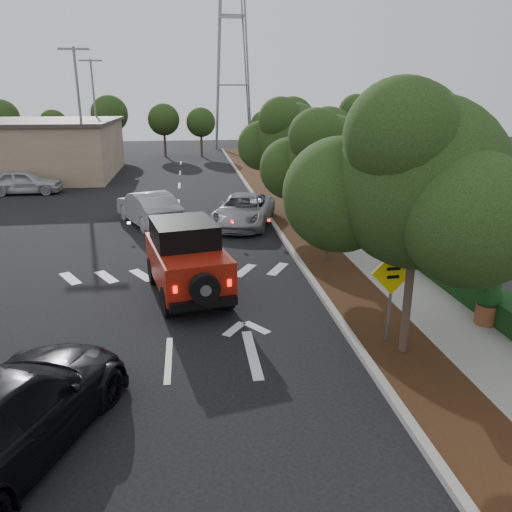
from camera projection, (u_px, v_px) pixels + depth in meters
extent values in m
plane|color=black|center=(169.00, 360.00, 11.83)|extent=(120.00, 120.00, 0.00)
cube|color=#9E9B93|center=(274.00, 225.00, 23.70)|extent=(0.20, 70.00, 0.15)
cube|color=black|center=(295.00, 225.00, 23.84)|extent=(1.80, 70.00, 0.12)
cube|color=gray|center=(333.00, 223.00, 24.08)|extent=(2.00, 70.00, 0.12)
cube|color=black|center=(362.00, 216.00, 24.15)|extent=(0.80, 70.00, 0.80)
cylinder|color=black|center=(154.00, 270.00, 16.51)|extent=(0.48, 0.92, 0.88)
cylinder|color=black|center=(204.00, 265.00, 17.05)|extent=(0.48, 0.92, 0.88)
cylinder|color=black|center=(168.00, 302.00, 14.02)|extent=(0.48, 0.92, 0.88)
cylinder|color=black|center=(227.00, 294.00, 14.56)|extent=(0.48, 0.92, 0.88)
cube|color=maroon|center=(187.00, 263.00, 15.35)|extent=(2.75, 4.39, 1.10)
cube|color=black|center=(184.00, 232.00, 15.37)|extent=(2.23, 2.56, 0.70)
cube|color=maroon|center=(178.00, 252.00, 16.76)|extent=(1.94, 1.47, 0.90)
cube|color=black|center=(204.00, 304.00, 13.59)|extent=(1.88, 0.57, 0.24)
cylinder|color=black|center=(205.00, 289.00, 13.30)|extent=(0.87, 0.40, 0.84)
cube|color=#FF190C|center=(175.00, 290.00, 13.26)|extent=(0.12, 0.07, 0.20)
cube|color=#FF190C|center=(229.00, 283.00, 13.74)|extent=(0.12, 0.07, 0.20)
imported|color=#94979B|center=(244.00, 210.00, 23.79)|extent=(3.87, 5.71, 1.45)
imported|color=black|center=(2.00, 416.00, 8.42)|extent=(4.17, 6.11, 1.64)
imported|color=#9FA1A7|center=(148.00, 208.00, 23.91)|extent=(3.53, 5.20, 1.62)
imported|color=#B6B9BE|center=(25.00, 182.00, 31.36)|extent=(4.49, 1.84, 1.52)
cylinder|color=slate|center=(390.00, 300.00, 12.16)|extent=(0.08, 0.08, 2.18)
cube|color=yellow|center=(393.00, 273.00, 11.90)|extent=(1.11, 0.11, 1.11)
cube|color=black|center=(394.00, 269.00, 11.85)|extent=(0.35, 0.04, 0.08)
cube|color=black|center=(393.00, 277.00, 11.92)|extent=(0.31, 0.03, 0.08)
cylinder|color=brown|center=(486.00, 314.00, 13.35)|extent=(0.57, 0.57, 0.55)
sphere|color=black|center=(489.00, 296.00, 13.18)|extent=(0.69, 0.69, 0.69)
imported|color=black|center=(489.00, 293.00, 13.16)|extent=(0.60, 0.53, 0.65)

